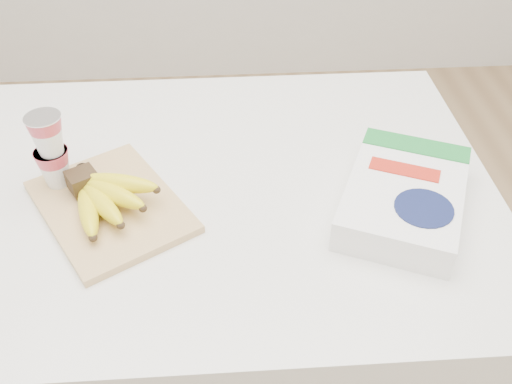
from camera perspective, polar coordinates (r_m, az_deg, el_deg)
table at (r=1.37m, az=-6.50°, el=-13.59°), size 1.17×0.78×0.88m
cutting_board at (r=1.01m, az=-14.36°, el=-1.40°), size 0.33×0.35×0.01m
bananas at (r=0.99m, az=-15.02°, el=-0.38°), size 0.17×0.17×0.06m
yogurt_stack at (r=1.03m, az=-19.88°, el=4.09°), size 0.06×0.06×0.14m
cereal_box at (r=1.00m, az=14.60°, el=-0.42°), size 0.28×0.33×0.06m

